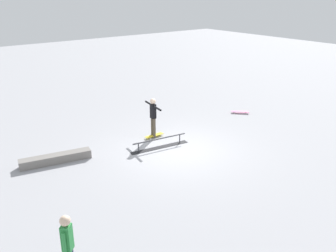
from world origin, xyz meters
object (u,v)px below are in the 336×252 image
grind_rail (160,143)px  skateboard_main (154,135)px  skate_ledge (56,159)px  loose_skateboard_pink (240,112)px  skater_main (153,115)px  bystander_green_shirt (68,245)px

grind_rail → skateboard_main: bearing=-106.0°
skateboard_main → grind_rail: bearing=64.1°
skate_ledge → loose_skateboard_pink: 8.85m
skateboard_main → loose_skateboard_pink: size_ratio=1.12×
skateboard_main → loose_skateboard_pink: same height
skate_ledge → skateboard_main: (-3.93, 0.22, -0.07)m
skate_ledge → skater_main: size_ratio=1.48×
skate_ledge → loose_skateboard_pink: size_ratio=3.28×
skate_ledge → bystander_green_shirt: bystander_green_shirt is taller
bystander_green_shirt → loose_skateboard_pink: size_ratio=2.16×
skate_ledge → skateboard_main: size_ratio=2.91×
skater_main → loose_skateboard_pink: skater_main is taller
skate_ledge → bystander_green_shirt: (1.80, 5.33, 0.73)m
skate_ledge → skater_main: bearing=177.1°
grind_rail → bystander_green_shirt: bearing=46.7°
skate_ledge → loose_skateboard_pink: skate_ledge is taller
skate_ledge → bystander_green_shirt: 5.68m
skater_main → loose_skateboard_pink: bearing=97.7°
skater_main → skateboard_main: 0.85m
skate_ledge → bystander_green_shirt: size_ratio=1.52×
grind_rail → skateboard_main: size_ratio=2.88×
grind_rail → skater_main: 1.28m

